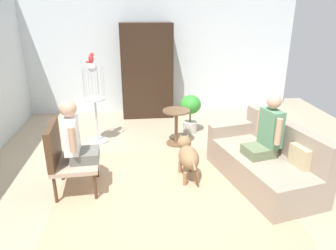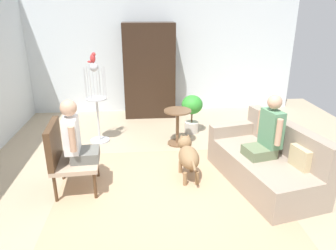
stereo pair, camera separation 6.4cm
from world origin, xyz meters
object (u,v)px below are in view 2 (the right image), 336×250
object	(u,v)px
round_end_table	(177,124)
bird_cage_stand	(97,105)
potted_plant	(192,109)
person_on_couch	(268,132)
armchair	(65,153)
dog	(188,155)
person_on_armchair	(75,136)
couch	(266,162)
parrot	(93,58)
armoire_cabinet	(149,71)

from	to	relation	value
round_end_table	bird_cage_stand	xyz separation A→B (m)	(-1.46, 0.25, 0.34)
potted_plant	person_on_couch	bearing A→B (deg)	-69.97
armchair	round_end_table	distance (m)	2.21
dog	potted_plant	distance (m)	1.78
person_on_armchair	armchair	bearing A→B (deg)	-175.95
dog	armchair	bearing A→B (deg)	-173.31
couch	round_end_table	bearing A→B (deg)	127.79
couch	person_on_couch	bearing A→B (deg)	-136.56
round_end_table	potted_plant	xyz separation A→B (m)	(0.35, 0.54, 0.10)
parrot	bird_cage_stand	bearing A→B (deg)	0.00
person_on_armchair	round_end_table	bearing A→B (deg)	42.42
person_on_armchair	round_end_table	world-z (taller)	person_on_armchair
couch	potted_plant	size ratio (longest dim) A/B	2.51
person_on_couch	person_on_armchair	bearing A→B (deg)	178.46
armchair	person_on_couch	distance (m)	2.79
armchair	person_on_couch	bearing A→B (deg)	-1.21
couch	bird_cage_stand	world-z (taller)	bird_cage_stand
person_on_couch	armoire_cabinet	distance (m)	3.56
person_on_armchair	person_on_couch	bearing A→B (deg)	-1.54
person_on_armchair	parrot	distance (m)	1.83
parrot	dog	bearing A→B (deg)	-44.54
parrot	armoire_cabinet	bearing A→B (deg)	55.66
dog	couch	bearing A→B (deg)	-11.73
person_on_armchair	potted_plant	distance (m)	2.72
person_on_couch	armoire_cabinet	xyz separation A→B (m)	(-1.53, 3.20, 0.26)
person_on_armchair	parrot	xyz separation A→B (m)	(0.07, 1.65, 0.78)
bird_cage_stand	round_end_table	bearing A→B (deg)	-9.64
armchair	person_on_couch	world-z (taller)	person_on_couch
couch	bird_cage_stand	distance (m)	3.11
armchair	parrot	world-z (taller)	parrot
potted_plant	parrot	bearing A→B (deg)	-170.96
person_on_couch	dog	xyz separation A→B (m)	(-1.06, 0.26, -0.43)
person_on_couch	parrot	distance (m)	3.17
dog	parrot	world-z (taller)	parrot
couch	dog	distance (m)	1.12
round_end_table	bird_cage_stand	size ratio (longest dim) A/B	0.44
couch	armoire_cabinet	distance (m)	3.61
round_end_table	armoire_cabinet	size ratio (longest dim) A/B	0.32
armchair	person_on_armchair	world-z (taller)	person_on_armchair
armchair	potted_plant	xyz separation A→B (m)	(2.04, 1.95, -0.06)
person_on_couch	potted_plant	bearing A→B (deg)	110.03
couch	round_end_table	size ratio (longest dim) A/B	2.96
round_end_table	armoire_cabinet	bearing A→B (deg)	104.61
bird_cage_stand	potted_plant	distance (m)	1.85
potted_plant	armoire_cabinet	xyz separation A→B (m)	(-0.80, 1.19, 0.56)
round_end_table	bird_cage_stand	distance (m)	1.52
bird_cage_stand	potted_plant	bearing A→B (deg)	9.07
round_end_table	armoire_cabinet	world-z (taller)	armoire_cabinet
parrot	armoire_cabinet	world-z (taller)	armoire_cabinet
armoire_cabinet	couch	bearing A→B (deg)	-63.70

